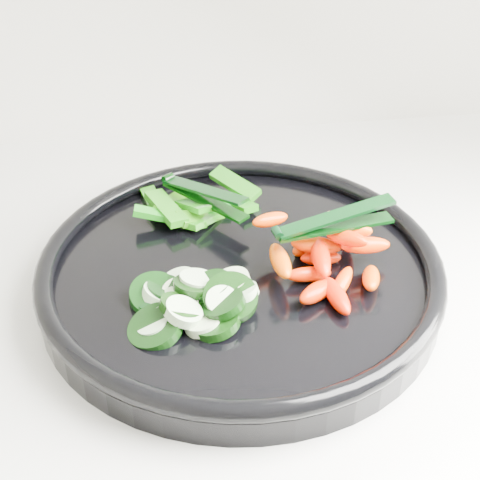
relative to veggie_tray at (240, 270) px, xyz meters
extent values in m
cylinder|color=black|center=(0.00, 0.00, -0.01)|extent=(0.43, 0.43, 0.02)
torus|color=black|center=(0.00, 0.00, 0.01)|extent=(0.44, 0.44, 0.02)
cylinder|color=black|center=(-0.08, -0.08, 0.01)|extent=(0.06, 0.07, 0.03)
cylinder|color=beige|center=(-0.08, -0.07, 0.01)|extent=(0.04, 0.04, 0.02)
cylinder|color=black|center=(-0.07, -0.03, 0.01)|extent=(0.06, 0.06, 0.03)
cylinder|color=#D5F3C3|center=(-0.07, -0.04, 0.01)|extent=(0.05, 0.05, 0.02)
cylinder|color=black|center=(-0.08, -0.04, 0.01)|extent=(0.05, 0.05, 0.03)
cylinder|color=beige|center=(-0.06, -0.04, 0.01)|extent=(0.04, 0.04, 0.02)
cylinder|color=black|center=(-0.03, -0.08, 0.01)|extent=(0.06, 0.06, 0.02)
cylinder|color=beige|center=(-0.04, -0.08, 0.01)|extent=(0.04, 0.04, 0.02)
cylinder|color=black|center=(-0.04, -0.04, 0.01)|extent=(0.05, 0.05, 0.03)
cylinder|color=beige|center=(-0.06, -0.02, 0.01)|extent=(0.04, 0.04, 0.02)
cylinder|color=black|center=(-0.08, -0.04, 0.01)|extent=(0.06, 0.06, 0.01)
cylinder|color=#DEF1C1|center=(-0.06, -0.05, 0.01)|extent=(0.05, 0.05, 0.02)
cylinder|color=black|center=(-0.07, -0.03, 0.01)|extent=(0.04, 0.04, 0.02)
cylinder|color=beige|center=(-0.08, -0.05, 0.01)|extent=(0.05, 0.05, 0.02)
cylinder|color=black|center=(-0.02, -0.07, 0.02)|extent=(0.05, 0.05, 0.02)
cylinder|color=#B7D4A9|center=(-0.01, -0.06, 0.02)|extent=(0.04, 0.04, 0.02)
cylinder|color=black|center=(-0.05, -0.04, 0.02)|extent=(0.05, 0.05, 0.02)
cylinder|color=beige|center=(-0.04, -0.03, 0.02)|extent=(0.05, 0.05, 0.02)
cylinder|color=black|center=(-0.06, -0.07, 0.02)|extent=(0.04, 0.04, 0.02)
cylinder|color=beige|center=(-0.06, -0.07, 0.02)|extent=(0.04, 0.04, 0.02)
cylinder|color=black|center=(-0.02, -0.06, 0.02)|extent=(0.06, 0.06, 0.03)
cylinder|color=#E4F8C6|center=(-0.02, -0.06, 0.02)|extent=(0.04, 0.04, 0.02)
cylinder|color=black|center=(-0.03, -0.04, 0.02)|extent=(0.04, 0.04, 0.02)
cylinder|color=#D9F6C5|center=(-0.01, -0.04, 0.02)|extent=(0.04, 0.03, 0.02)
ellipsoid|color=#FF5500|center=(0.08, -0.05, 0.01)|extent=(0.03, 0.04, 0.02)
ellipsoid|color=#F33700|center=(0.06, -0.03, 0.01)|extent=(0.05, 0.02, 0.02)
ellipsoid|color=#FF1100|center=(0.07, -0.06, 0.01)|extent=(0.02, 0.05, 0.02)
ellipsoid|color=#F24D00|center=(0.07, 0.00, 0.01)|extent=(0.02, 0.05, 0.03)
ellipsoid|color=#FC5700|center=(0.11, -0.04, 0.01)|extent=(0.03, 0.05, 0.03)
ellipsoid|color=#FF4500|center=(0.06, 0.01, 0.01)|extent=(0.04, 0.04, 0.02)
ellipsoid|color=red|center=(0.06, -0.06, 0.01)|extent=(0.05, 0.04, 0.03)
ellipsoid|color=red|center=(0.07, -0.01, 0.01)|extent=(0.04, 0.02, 0.02)
ellipsoid|color=#F05F00|center=(0.10, 0.05, 0.01)|extent=(0.02, 0.05, 0.02)
ellipsoid|color=#DA4800|center=(0.07, 0.03, 0.01)|extent=(0.04, 0.04, 0.02)
ellipsoid|color=#FF4F00|center=(0.03, -0.03, 0.03)|extent=(0.02, 0.06, 0.02)
ellipsoid|color=#FC1F00|center=(0.10, 0.00, 0.03)|extent=(0.03, 0.06, 0.03)
ellipsoid|color=#EF2D00|center=(0.07, 0.01, 0.03)|extent=(0.04, 0.04, 0.02)
ellipsoid|color=#EE1800|center=(0.07, -0.02, 0.03)|extent=(0.02, 0.06, 0.02)
ellipsoid|color=#FA6000|center=(0.07, -0.01, 0.03)|extent=(0.05, 0.02, 0.03)
ellipsoid|color=#FF2100|center=(0.11, -0.01, 0.03)|extent=(0.05, 0.02, 0.02)
ellipsoid|color=#FC4200|center=(0.09, -0.02, 0.04)|extent=(0.04, 0.04, 0.02)
ellipsoid|color=#FF2F00|center=(0.03, 0.02, 0.04)|extent=(0.04, 0.03, 0.02)
ellipsoid|color=#F14800|center=(0.10, -0.01, 0.04)|extent=(0.05, 0.04, 0.02)
cube|color=#0E740B|center=(-0.02, 0.08, 0.01)|extent=(0.05, 0.05, 0.02)
cube|color=#1C6509|center=(-0.03, 0.08, 0.01)|extent=(0.06, 0.05, 0.03)
cube|color=#186709|center=(0.01, 0.10, 0.01)|extent=(0.04, 0.05, 0.02)
cube|color=#216F0A|center=(-0.04, 0.08, 0.01)|extent=(0.03, 0.04, 0.01)
cube|color=#0A6D10|center=(-0.03, 0.09, 0.01)|extent=(0.06, 0.03, 0.02)
cube|color=#116B0A|center=(-0.08, 0.13, 0.01)|extent=(0.03, 0.05, 0.01)
cube|color=#29750B|center=(-0.06, 0.11, 0.01)|extent=(0.04, 0.07, 0.03)
cube|color=#166D0A|center=(-0.04, 0.09, 0.02)|extent=(0.04, 0.05, 0.02)
cube|color=#15690A|center=(-0.07, 0.08, 0.02)|extent=(0.04, 0.02, 0.02)
cube|color=#146E0A|center=(-0.06, 0.09, 0.02)|extent=(0.04, 0.07, 0.01)
cube|color=#09660E|center=(0.01, 0.13, 0.02)|extent=(0.05, 0.06, 0.02)
cylinder|color=black|center=(0.03, -0.02, 0.05)|extent=(0.01, 0.01, 0.01)
cube|color=black|center=(0.08, -0.01, 0.05)|extent=(0.11, 0.03, 0.00)
cube|color=black|center=(0.08, -0.01, 0.06)|extent=(0.11, 0.03, 0.02)
cylinder|color=black|center=(-0.06, 0.13, 0.03)|extent=(0.01, 0.01, 0.01)
cube|color=black|center=(-0.02, 0.09, 0.02)|extent=(0.08, 0.10, 0.00)
cube|color=black|center=(-0.02, 0.09, 0.04)|extent=(0.08, 0.09, 0.02)
camera|label=1|loc=(-0.07, -0.49, 0.38)|focal=50.00mm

